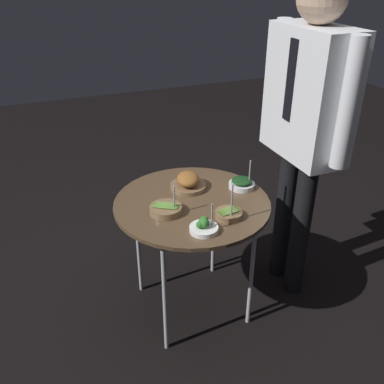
# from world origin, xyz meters

# --- Properties ---
(ground_plane) EXTENTS (8.00, 8.00, 0.00)m
(ground_plane) POSITION_xyz_m (0.00, 0.00, 0.00)
(ground_plane) COLOR black
(serving_cart) EXTENTS (0.72, 0.72, 0.63)m
(serving_cart) POSITION_xyz_m (0.00, 0.00, 0.59)
(serving_cart) COLOR brown
(serving_cart) RESTS_ON ground_plane
(bowl_spinach_front_right) EXTENTS (0.13, 0.13, 0.15)m
(bowl_spinach_front_right) POSITION_xyz_m (-0.04, 0.27, 0.66)
(bowl_spinach_front_right) COLOR silver
(bowl_spinach_front_right) RESTS_ON serving_cart
(bowl_asparagus_front_center) EXTENTS (0.14, 0.14, 0.14)m
(bowl_asparagus_front_center) POSITION_xyz_m (0.05, -0.14, 0.65)
(bowl_asparagus_front_center) COLOR brown
(bowl_asparagus_front_center) RESTS_ON serving_cart
(bowl_roast_far_rim) EXTENTS (0.17, 0.17, 0.08)m
(bowl_roast_far_rim) POSITION_xyz_m (-0.12, 0.03, 0.67)
(bowl_roast_far_rim) COLOR brown
(bowl_roast_far_rim) RESTS_ON serving_cart
(bowl_broccoli_front_left) EXTENTS (0.12, 0.12, 0.12)m
(bowl_broccoli_front_left) POSITION_xyz_m (0.24, -0.04, 0.66)
(bowl_broccoli_front_left) COLOR white
(bowl_broccoli_front_left) RESTS_ON serving_cart
(bowl_asparagus_back_right) EXTENTS (0.12, 0.12, 0.18)m
(bowl_asparagus_back_right) POSITION_xyz_m (0.18, 0.10, 0.65)
(bowl_asparagus_back_right) COLOR brown
(bowl_asparagus_back_right) RESTS_ON serving_cart
(waiter_figure) EXTENTS (0.58, 0.22, 1.58)m
(waiter_figure) POSITION_xyz_m (0.01, 0.57, 1.00)
(waiter_figure) COLOR black
(waiter_figure) RESTS_ON ground_plane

